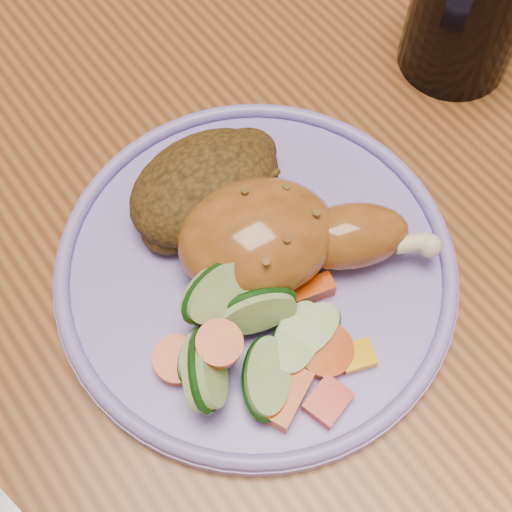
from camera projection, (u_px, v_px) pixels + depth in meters
name	position (u px, v px, depth m)	size (l,w,h in m)	color
ground	(263.00, 409.00, 1.19)	(4.00, 4.00, 0.00)	#54301D
dining_table	(270.00, 204.00, 0.60)	(0.90, 1.40, 0.75)	brown
plate	(256.00, 270.00, 0.47)	(0.27, 0.27, 0.01)	#7F6DCE
plate_rim	(256.00, 263.00, 0.46)	(0.26, 0.26, 0.01)	#7F6DCE
chicken_leg	(280.00, 237.00, 0.45)	(0.16, 0.13, 0.05)	#94541F
rice_pilaf	(207.00, 186.00, 0.47)	(0.12, 0.08, 0.05)	#463011
vegetable_pile	(255.00, 342.00, 0.43)	(0.13, 0.13, 0.06)	#A50A05
drinking_glass	(470.00, 5.00, 0.51)	(0.09, 0.09, 0.11)	black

